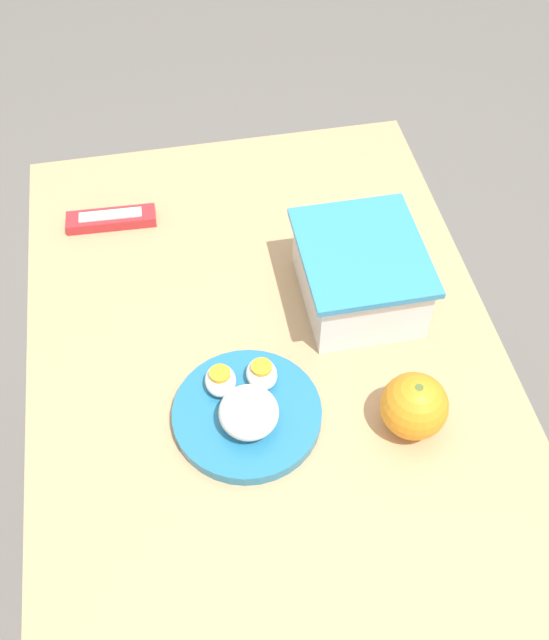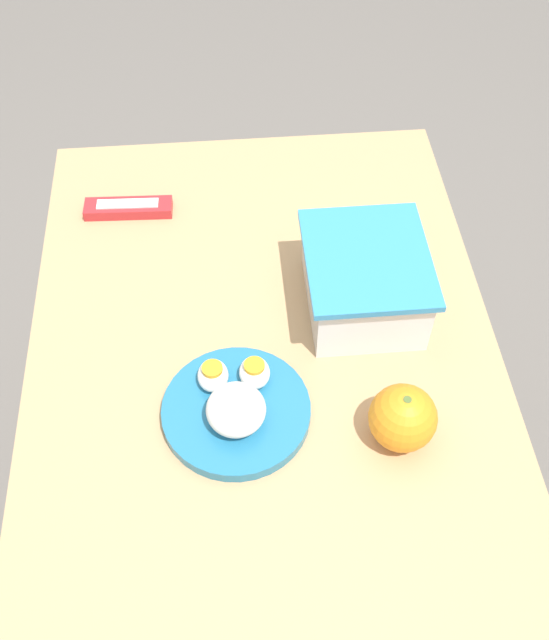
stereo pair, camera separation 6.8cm
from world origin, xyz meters
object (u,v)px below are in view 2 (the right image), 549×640
Objects in this scene: candy_bar at (128,208)px; orange_fruit at (403,418)px; food_container at (364,284)px; rice_plate at (236,406)px.

orange_fruit is at bearing 38.83° from candy_bar.
food_container is 0.23m from orange_fruit.
rice_plate is at bearing -48.09° from food_container.
food_container is 2.29× the size of orange_fruit.
food_container is 1.39× the size of candy_bar.
food_container is at bearing 57.01° from candy_bar.
orange_fruit reaches higher than candy_bar.
food_container reaches higher than orange_fruit.
food_container is 1.02× the size of rice_plate.
candy_bar is at bearing -158.90° from rice_plate.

